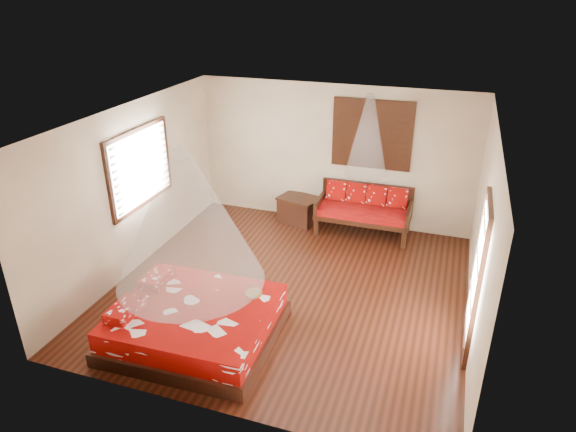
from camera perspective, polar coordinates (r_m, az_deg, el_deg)
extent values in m
cube|color=black|center=(8.43, 0.24, -8.08)|extent=(5.50, 5.50, 0.02)
cube|color=white|center=(7.28, 0.28, 10.85)|extent=(5.50, 5.50, 0.02)
cube|color=tan|center=(8.94, -16.81, 2.98)|extent=(0.02, 5.50, 2.80)
cube|color=tan|center=(7.45, 20.88, -2.14)|extent=(0.02, 5.50, 2.80)
cube|color=tan|center=(10.23, 5.16, 6.74)|extent=(5.50, 0.02, 2.80)
cube|color=tan|center=(5.54, -8.91, -10.54)|extent=(5.50, 0.02, 2.80)
cube|color=black|center=(7.46, -10.10, -12.48)|extent=(2.22, 2.02, 0.20)
cube|color=#8D0704|center=(7.31, -10.25, -10.92)|extent=(2.12, 1.92, 0.30)
cube|color=#8D0704|center=(7.27, -17.69, -9.89)|extent=(0.33, 0.58, 0.14)
cube|color=#8D0704|center=(7.84, -14.38, -6.70)|extent=(0.33, 0.58, 0.14)
cube|color=black|center=(9.99, 3.15, -1.05)|extent=(0.08, 0.08, 0.42)
cube|color=black|center=(9.73, 12.74, -2.41)|extent=(0.08, 0.08, 0.42)
cube|color=black|center=(10.58, 4.15, 0.48)|extent=(0.08, 0.08, 0.42)
cube|color=black|center=(10.34, 13.19, -0.76)|extent=(0.08, 0.08, 0.42)
cube|color=black|center=(10.05, 8.32, -0.04)|extent=(1.80, 0.80, 0.08)
cube|color=maroon|center=(10.01, 8.36, 0.53)|extent=(1.74, 0.74, 0.14)
cube|color=black|center=(10.26, 8.80, 2.24)|extent=(1.80, 0.06, 0.55)
cube|color=black|center=(10.15, 3.61, 1.44)|extent=(0.06, 0.80, 0.30)
cube|color=black|center=(9.89, 13.27, 0.13)|extent=(0.06, 0.80, 0.30)
cube|color=#8D0704|center=(10.23, 5.40, 2.84)|extent=(0.38, 0.20, 0.40)
cube|color=#8D0704|center=(10.15, 7.60, 2.55)|extent=(0.38, 0.20, 0.40)
cube|color=#8D0704|center=(10.09, 9.82, 2.26)|extent=(0.38, 0.20, 0.40)
cube|color=#8D0704|center=(10.05, 12.07, 1.97)|extent=(0.38, 0.20, 0.40)
cube|color=black|center=(10.53, 1.21, 0.61)|extent=(0.86, 0.71, 0.49)
cube|color=black|center=(10.42, 1.22, 1.95)|extent=(0.90, 0.76, 0.05)
cube|color=black|center=(9.91, 9.33, 8.93)|extent=(1.52, 0.06, 1.32)
cube|color=black|center=(9.91, 9.32, 8.92)|extent=(1.35, 0.04, 1.10)
cube|color=black|center=(8.97, -16.12, 5.20)|extent=(0.08, 1.74, 1.34)
cube|color=silver|center=(8.94, -15.91, 5.17)|extent=(0.04, 1.54, 1.10)
cube|color=black|center=(7.08, 20.17, -6.74)|extent=(0.08, 1.02, 2.16)
cube|color=white|center=(7.03, 20.13, -6.02)|extent=(0.03, 0.82, 1.70)
cylinder|color=brown|center=(7.39, -3.83, -8.55)|extent=(0.25, 0.25, 0.03)
cone|color=white|center=(6.55, -11.23, -0.23)|extent=(1.94, 1.94, 1.80)
cone|color=white|center=(9.44, 8.87, 8.78)|extent=(0.77, 0.77, 1.50)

